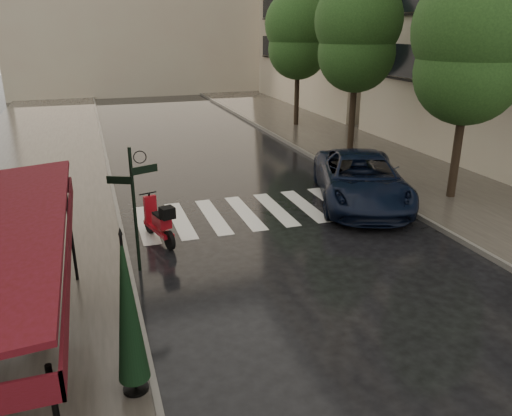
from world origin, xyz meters
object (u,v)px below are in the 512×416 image
scooter (159,222)px  parasol_front (128,309)px  parked_car (361,179)px  pedestrian_with_umbrella (17,235)px

scooter → parasol_front: parasol_front is taller
scooter → parasol_front: 6.30m
parked_car → parasol_front: 10.97m
scooter → parasol_front: (-1.28, -6.08, 1.05)m
pedestrian_with_umbrella → parked_car: size_ratio=0.42×
scooter → parked_car: (6.92, 1.16, 0.24)m
pedestrian_with_umbrella → scooter: size_ratio=1.33×
parasol_front → parked_car: bearing=41.4°
scooter → parked_car: size_ratio=0.31×
pedestrian_with_umbrella → parasol_front: 3.76m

